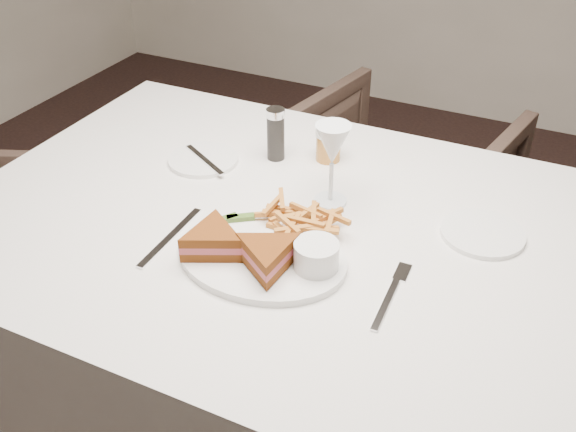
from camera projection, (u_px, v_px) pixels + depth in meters
The scene contains 3 objects.
table at pixel (297, 357), 1.48m from camera, with size 1.40×0.93×0.75m, color silver.
chair_far at pixel (391, 191), 2.13m from camera, with size 0.66×0.62×0.68m, color #45332A.
table_setting at pixel (286, 217), 1.22m from camera, with size 0.80×0.61×0.18m.
Camera 1 is at (0.12, -0.70, 1.48)m, focal length 40.00 mm.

